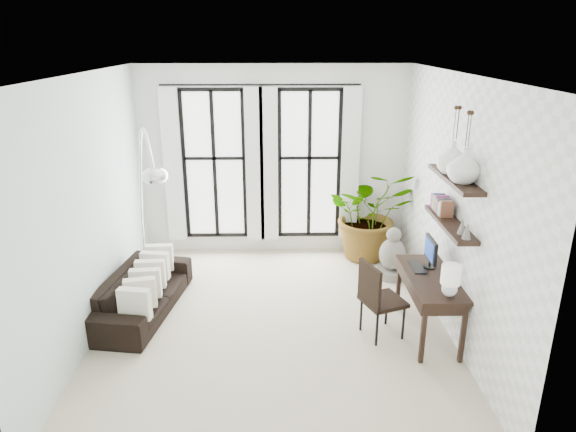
{
  "coord_description": "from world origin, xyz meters",
  "views": [
    {
      "loc": [
        0.07,
        -5.98,
        3.6
      ],
      "look_at": [
        0.2,
        0.3,
        1.4
      ],
      "focal_mm": 32.0,
      "sensor_mm": 36.0,
      "label": 1
    }
  ],
  "objects_px": {
    "plant": "(370,213)",
    "desk_chair": "(377,295)",
    "arc_lamp": "(146,173)",
    "buddha": "(392,257)",
    "sofa": "(142,292)",
    "desk": "(431,283)"
  },
  "relations": [
    {
      "from": "desk_chair",
      "to": "buddha",
      "type": "distance_m",
      "value": 1.79
    },
    {
      "from": "sofa",
      "to": "buddha",
      "type": "height_order",
      "value": "buddha"
    },
    {
      "from": "desk",
      "to": "arc_lamp",
      "type": "distance_m",
      "value": 3.95
    },
    {
      "from": "sofa",
      "to": "desk",
      "type": "xyz_separation_m",
      "value": [
        3.74,
        -0.68,
        0.45
      ]
    },
    {
      "from": "plant",
      "to": "desk_chair",
      "type": "distance_m",
      "value": 2.53
    },
    {
      "from": "sofa",
      "to": "desk",
      "type": "bearing_deg",
      "value": -91.68
    },
    {
      "from": "desk",
      "to": "desk_chair",
      "type": "relative_size",
      "value": 1.35
    },
    {
      "from": "desk",
      "to": "buddha",
      "type": "bearing_deg",
      "value": 93.2
    },
    {
      "from": "desk_chair",
      "to": "buddha",
      "type": "height_order",
      "value": "desk_chair"
    },
    {
      "from": "arc_lamp",
      "to": "desk_chair",
      "type": "bearing_deg",
      "value": -19.2
    },
    {
      "from": "plant",
      "to": "arc_lamp",
      "type": "relative_size",
      "value": 0.63
    },
    {
      "from": "arc_lamp",
      "to": "plant",
      "type": "bearing_deg",
      "value": 23.8
    },
    {
      "from": "arc_lamp",
      "to": "sofa",
      "type": "bearing_deg",
      "value": -106.3
    },
    {
      "from": "arc_lamp",
      "to": "buddha",
      "type": "bearing_deg",
      "value": 10.33
    },
    {
      "from": "desk_chair",
      "to": "buddha",
      "type": "relative_size",
      "value": 1.21
    },
    {
      "from": "desk_chair",
      "to": "buddha",
      "type": "xyz_separation_m",
      "value": [
        0.56,
        1.69,
        -0.23
      ]
    },
    {
      "from": "plant",
      "to": "arc_lamp",
      "type": "distance_m",
      "value": 3.78
    },
    {
      "from": "desk_chair",
      "to": "buddha",
      "type": "bearing_deg",
      "value": 50.38
    },
    {
      "from": "sofa",
      "to": "desk_chair",
      "type": "distance_m",
      "value": 3.18
    },
    {
      "from": "sofa",
      "to": "arc_lamp",
      "type": "relative_size",
      "value": 0.8
    },
    {
      "from": "arc_lamp",
      "to": "buddha",
      "type": "height_order",
      "value": "arc_lamp"
    },
    {
      "from": "plant",
      "to": "buddha",
      "type": "height_order",
      "value": "plant"
    }
  ]
}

